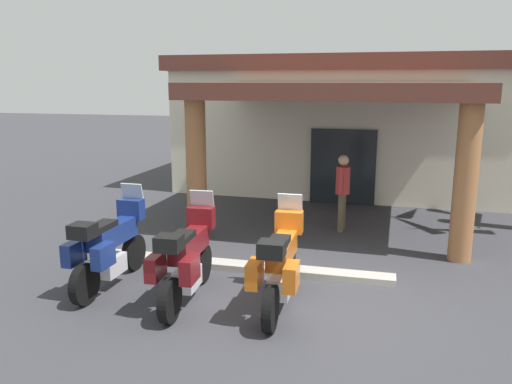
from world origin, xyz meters
TOP-DOWN VIEW (x-y plane):
  - ground_plane at (0.00, 0.00)m, footprint 80.00×80.00m
  - motel_building at (0.07, 9.43)m, footprint 11.01×10.83m
  - motorcycle_blue at (-3.26, -0.30)m, footprint 0.71×2.21m
  - motorcycle_maroon at (-1.79, -0.53)m, footprint 0.72×2.21m
  - motorcycle_orange at (-0.32, -0.44)m, footprint 0.71×2.21m
  - pedestrian at (0.22, 3.95)m, footprint 0.32×0.53m
  - curb_strip at (-1.79, 0.98)m, footprint 6.40×0.36m

SIDE VIEW (x-z plane):
  - ground_plane at x=0.00m, z-range 0.00..0.00m
  - curb_strip at x=-1.79m, z-range 0.00..0.12m
  - motorcycle_blue at x=-3.26m, z-range -0.11..1.50m
  - motorcycle_maroon at x=-1.79m, z-range -0.11..1.50m
  - motorcycle_orange at x=-0.32m, z-range -0.11..1.50m
  - pedestrian at x=0.22m, z-range 0.15..1.91m
  - motel_building at x=0.07m, z-range 0.06..4.18m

